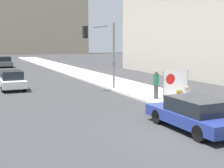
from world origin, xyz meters
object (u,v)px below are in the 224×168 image
object	(u,v)px
traffic_light_pole	(102,44)
parked_car_curbside	(194,114)
jogger_on_sidewalk	(156,84)
car_on_road_nearest	(12,80)
car_on_road_distant	(4,62)
seated_protester	(187,97)
protest_banner	(175,82)

from	to	relation	value
traffic_light_pole	parked_car_curbside	size ratio (longest dim) A/B	1.07
jogger_on_sidewalk	traffic_light_pole	xyz separation A→B (m)	(-1.49, 4.94, 2.38)
car_on_road_nearest	jogger_on_sidewalk	bearing A→B (deg)	-49.19
jogger_on_sidewalk	car_on_road_distant	bearing A→B (deg)	-77.73
seated_protester	jogger_on_sidewalk	bearing A→B (deg)	105.73
parked_car_curbside	car_on_road_nearest	xyz separation A→B (m)	(-5.52, 14.72, 0.03)
seated_protester	protest_banner	distance (m)	4.00
protest_banner	car_on_road_nearest	bearing A→B (deg)	138.10
seated_protester	parked_car_curbside	world-z (taller)	same
protest_banner	jogger_on_sidewalk	bearing A→B (deg)	-166.93
seated_protester	parked_car_curbside	xyz separation A→B (m)	(-1.90, -2.87, -0.11)
traffic_light_pole	car_on_road_distant	bearing A→B (deg)	100.07
seated_protester	protest_banner	size ratio (longest dim) A/B	0.62
protest_banner	parked_car_curbside	bearing A→B (deg)	-120.06
traffic_light_pole	parked_car_curbside	xyz separation A→B (m)	(-0.49, -10.96, -2.74)
parked_car_curbside	seated_protester	bearing A→B (deg)	56.54
seated_protester	parked_car_curbside	bearing A→B (deg)	-106.17
seated_protester	car_on_road_nearest	world-z (taller)	car_on_road_nearest
traffic_light_pole	car_on_road_nearest	xyz separation A→B (m)	(-6.01, 3.76, -2.71)
protest_banner	parked_car_curbside	world-z (taller)	protest_banner
jogger_on_sidewalk	car_on_road_nearest	xyz separation A→B (m)	(-7.50, 8.69, -0.33)
protest_banner	traffic_light_pole	distance (m)	6.06
seated_protester	protest_banner	xyz separation A→B (m)	(1.82, 3.55, 0.22)
seated_protester	traffic_light_pole	size ratio (longest dim) A/B	0.25
traffic_light_pole	protest_banner	bearing A→B (deg)	-54.57
car_on_road_nearest	car_on_road_distant	world-z (taller)	car_on_road_distant
seated_protester	car_on_road_distant	xyz separation A→B (m)	(-5.85, 33.12, -0.05)
seated_protester	traffic_light_pole	bearing A→B (deg)	117.14
jogger_on_sidewalk	traffic_light_pole	size ratio (longest dim) A/B	0.36
jogger_on_sidewalk	car_on_road_nearest	bearing A→B (deg)	-48.14
car_on_road_nearest	seated_protester	bearing A→B (deg)	-57.94
traffic_light_pole	parked_car_curbside	distance (m)	11.31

